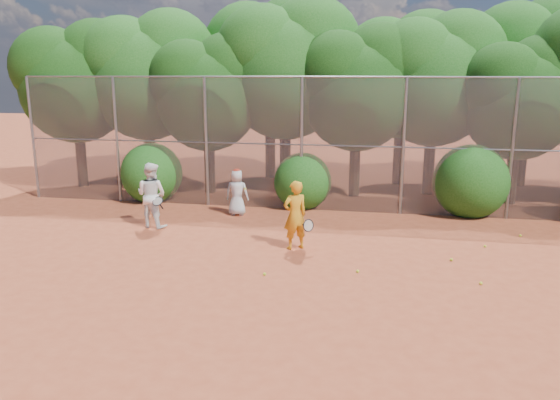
# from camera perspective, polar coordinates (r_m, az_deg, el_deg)

# --- Properties ---
(ground) EXTENTS (80.00, 80.00, 0.00)m
(ground) POSITION_cam_1_polar(r_m,az_deg,el_deg) (11.10, 2.71, -8.69)
(ground) COLOR #A24124
(ground) RESTS_ON ground
(fence_back) EXTENTS (20.05, 0.09, 4.03)m
(fence_back) POSITION_cam_1_polar(r_m,az_deg,el_deg) (16.41, 5.33, 5.87)
(fence_back) COLOR gray
(fence_back) RESTS_ON ground
(tree_0) EXTENTS (4.38, 3.81, 6.00)m
(tree_0) POSITION_cam_1_polar(r_m,az_deg,el_deg) (21.22, -20.49, 11.87)
(tree_0) COLOR black
(tree_0) RESTS_ON ground
(tree_1) EXTENTS (4.64, 4.03, 6.35)m
(tree_1) POSITION_cam_1_polar(r_m,az_deg,el_deg) (20.51, -13.65, 12.95)
(tree_1) COLOR black
(tree_1) RESTS_ON ground
(tree_2) EXTENTS (3.99, 3.47, 5.47)m
(tree_2) POSITION_cam_1_polar(r_m,az_deg,el_deg) (18.97, -7.41, 11.46)
(tree_2) COLOR black
(tree_2) RESTS_ON ground
(tree_3) EXTENTS (4.89, 4.26, 6.70)m
(tree_3) POSITION_cam_1_polar(r_m,az_deg,el_deg) (19.34, 0.78, 14.00)
(tree_3) COLOR black
(tree_3) RESTS_ON ground
(tree_4) EXTENTS (4.19, 3.64, 5.73)m
(tree_4) POSITION_cam_1_polar(r_m,az_deg,el_deg) (18.46, 8.25, 11.92)
(tree_4) COLOR black
(tree_4) RESTS_ON ground
(tree_5) EXTENTS (4.51, 3.92, 6.17)m
(tree_5) POSITION_cam_1_polar(r_m,az_deg,el_deg) (19.31, 16.01, 12.47)
(tree_5) COLOR black
(tree_5) RESTS_ON ground
(tree_6) EXTENTS (3.86, 3.36, 5.29)m
(tree_6) POSITION_cam_1_polar(r_m,az_deg,el_deg) (18.71, 23.89, 10.07)
(tree_6) COLOR black
(tree_6) RESTS_ON ground
(tree_9) EXTENTS (4.83, 4.20, 6.62)m
(tree_9) POSITION_cam_1_polar(r_m,az_deg,el_deg) (23.02, -13.61, 13.38)
(tree_9) COLOR black
(tree_9) RESTS_ON ground
(tree_10) EXTENTS (5.15, 4.48, 7.06)m
(tree_10) POSITION_cam_1_polar(r_m,az_deg,el_deg) (21.69, -0.86, 14.53)
(tree_10) COLOR black
(tree_10) RESTS_ON ground
(tree_11) EXTENTS (4.64, 4.03, 6.35)m
(tree_11) POSITION_cam_1_polar(r_m,az_deg,el_deg) (20.85, 12.84, 12.99)
(tree_11) COLOR black
(tree_11) RESTS_ON ground
(tree_12) EXTENTS (5.02, 4.37, 6.88)m
(tree_12) POSITION_cam_1_polar(r_m,az_deg,el_deg) (22.06, 24.92, 13.02)
(tree_12) COLOR black
(tree_12) RESTS_ON ground
(bush_0) EXTENTS (2.00, 2.00, 2.00)m
(bush_0) POSITION_cam_1_polar(r_m,az_deg,el_deg) (18.36, -13.27, 3.04)
(bush_0) COLOR #184E13
(bush_0) RESTS_ON ground
(bush_1) EXTENTS (1.80, 1.80, 1.80)m
(bush_1) POSITION_cam_1_polar(r_m,az_deg,el_deg) (16.99, 2.38, 2.23)
(bush_1) COLOR #184E13
(bush_1) RESTS_ON ground
(bush_2) EXTENTS (2.20, 2.20, 2.20)m
(bush_2) POSITION_cam_1_polar(r_m,az_deg,el_deg) (16.98, 19.34, 2.17)
(bush_2) COLOR #184E13
(bush_2) RESTS_ON ground
(player_yellow) EXTENTS (0.85, 0.67, 1.66)m
(player_yellow) POSITION_cam_1_polar(r_m,az_deg,el_deg) (12.94, 1.59, -1.60)
(player_yellow) COLOR orange
(player_yellow) RESTS_ON ground
(player_teen) EXTENTS (0.69, 0.47, 1.39)m
(player_teen) POSITION_cam_1_polar(r_m,az_deg,el_deg) (16.10, -4.51, 0.84)
(player_teen) COLOR silver
(player_teen) RESTS_ON ground
(player_white) EXTENTS (0.98, 0.85, 1.78)m
(player_white) POSITION_cam_1_polar(r_m,az_deg,el_deg) (15.18, -13.28, 0.50)
(player_white) COLOR white
(player_white) RESTS_ON ground
(ball_0) EXTENTS (0.07, 0.07, 0.07)m
(ball_0) POSITION_cam_1_polar(r_m,az_deg,el_deg) (11.71, 20.25, -8.16)
(ball_0) COLOR #C9DC28
(ball_0) RESTS_ON ground
(ball_1) EXTENTS (0.07, 0.07, 0.07)m
(ball_1) POSITION_cam_1_polar(r_m,az_deg,el_deg) (12.90, 17.47, -5.97)
(ball_1) COLOR #C9DC28
(ball_1) RESTS_ON ground
(ball_2) EXTENTS (0.07, 0.07, 0.07)m
(ball_2) POSITION_cam_1_polar(r_m,az_deg,el_deg) (11.74, 8.12, -7.38)
(ball_2) COLOR #C9DC28
(ball_2) RESTS_ON ground
(ball_4) EXTENTS (0.07, 0.07, 0.07)m
(ball_4) POSITION_cam_1_polar(r_m,az_deg,el_deg) (11.48, -1.62, -7.74)
(ball_4) COLOR #C9DC28
(ball_4) RESTS_ON ground
(ball_5) EXTENTS (0.07, 0.07, 0.07)m
(ball_5) POSITION_cam_1_polar(r_m,az_deg,el_deg) (15.37, 23.82, -3.42)
(ball_5) COLOR #C9DC28
(ball_5) RESTS_ON ground
(ball_6) EXTENTS (0.07, 0.07, 0.07)m
(ball_6) POSITION_cam_1_polar(r_m,az_deg,el_deg) (14.13, 20.63, -4.54)
(ball_6) COLOR #C9DC28
(ball_6) RESTS_ON ground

